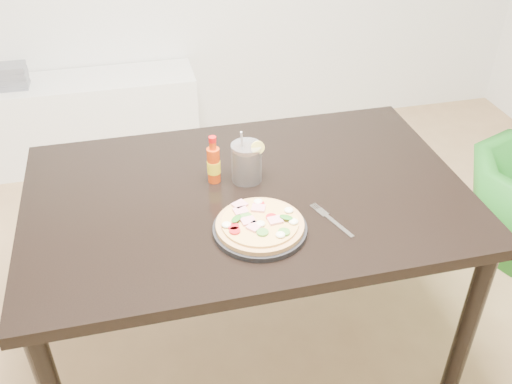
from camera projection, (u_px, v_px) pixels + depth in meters
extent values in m
cube|color=black|center=(247.00, 196.00, 1.83)|extent=(1.40, 0.90, 0.04)
cylinder|color=black|center=(466.00, 331.00, 1.86)|extent=(0.06, 0.06, 0.71)
cylinder|color=black|center=(67.00, 240.00, 2.23)|extent=(0.06, 0.06, 0.71)
cylinder|color=black|center=(372.00, 196.00, 2.48)|extent=(0.06, 0.06, 0.71)
cylinder|color=black|center=(260.00, 229.00, 1.65)|extent=(0.27, 0.27, 0.02)
cylinder|color=tan|center=(260.00, 225.00, 1.64)|extent=(0.26, 0.26, 0.01)
cylinder|color=tan|center=(260.00, 222.00, 1.63)|extent=(0.22, 0.22, 0.01)
cube|color=pink|center=(240.00, 205.00, 1.69)|extent=(0.05, 0.05, 0.01)
cube|color=pink|center=(275.00, 220.00, 1.63)|extent=(0.04, 0.04, 0.01)
cube|color=pink|center=(258.00, 208.00, 1.68)|extent=(0.05, 0.05, 0.01)
cube|color=pink|center=(248.00, 221.00, 1.63)|extent=(0.04, 0.04, 0.01)
cube|color=pink|center=(255.00, 226.00, 1.61)|extent=(0.05, 0.05, 0.01)
cube|color=pink|center=(241.00, 211.00, 1.67)|extent=(0.04, 0.04, 0.01)
cylinder|color=red|center=(234.00, 227.00, 1.61)|extent=(0.03, 0.03, 0.01)
cylinder|color=red|center=(271.00, 217.00, 1.64)|extent=(0.03, 0.03, 0.01)
cylinder|color=red|center=(235.00, 231.00, 1.59)|extent=(0.03, 0.03, 0.01)
cylinder|color=red|center=(259.00, 204.00, 1.69)|extent=(0.03, 0.03, 0.01)
cylinder|color=#427F2A|center=(284.00, 232.00, 1.59)|extent=(0.03, 0.03, 0.01)
cylinder|color=#427F2A|center=(246.00, 216.00, 1.65)|extent=(0.03, 0.03, 0.01)
cylinder|color=#427F2A|center=(263.00, 232.00, 1.59)|extent=(0.03, 0.03, 0.01)
ellipsoid|color=white|center=(293.00, 222.00, 1.62)|extent=(0.03, 0.03, 0.01)
ellipsoid|color=white|center=(289.00, 210.00, 1.67)|extent=(0.03, 0.03, 0.01)
ellipsoid|color=white|center=(280.00, 235.00, 1.58)|extent=(0.03, 0.03, 0.01)
ellipsoid|color=white|center=(260.00, 224.00, 1.62)|extent=(0.03, 0.03, 0.01)
ellipsoid|color=white|center=(226.00, 225.00, 1.61)|extent=(0.03, 0.03, 0.01)
ellipsoid|color=white|center=(258.00, 202.00, 1.70)|extent=(0.03, 0.03, 0.01)
ellipsoid|color=#216818|center=(236.00, 219.00, 1.62)|extent=(0.04, 0.04, 0.00)
ellipsoid|color=#216818|center=(286.00, 217.00, 1.63)|extent=(0.05, 0.04, 0.00)
cylinder|color=#C73A0B|center=(214.00, 165.00, 1.83)|extent=(0.05, 0.05, 0.12)
cylinder|color=yellow|center=(214.00, 167.00, 1.83)|extent=(0.04, 0.04, 0.04)
cylinder|color=#C73A0B|center=(213.00, 145.00, 1.79)|extent=(0.02, 0.02, 0.03)
cylinder|color=red|center=(212.00, 139.00, 1.78)|extent=(0.02, 0.02, 0.02)
cylinder|color=black|center=(247.00, 164.00, 1.84)|extent=(0.09, 0.09, 0.11)
cylinder|color=silver|center=(247.00, 162.00, 1.84)|extent=(0.10, 0.10, 0.13)
cylinder|color=#F2E059|center=(258.00, 148.00, 1.79)|extent=(0.04, 0.01, 0.04)
cylinder|color=#B2B2B7|center=(243.00, 151.00, 1.82)|extent=(0.03, 0.06, 0.17)
cube|color=silver|center=(339.00, 226.00, 1.67)|extent=(0.05, 0.12, 0.00)
cube|color=silver|center=(322.00, 212.00, 1.72)|extent=(0.04, 0.05, 0.00)
cube|color=silver|center=(313.00, 208.00, 1.74)|extent=(0.01, 0.03, 0.00)
cube|color=silver|center=(315.00, 207.00, 1.74)|extent=(0.01, 0.03, 0.00)
cube|color=silver|center=(316.00, 207.00, 1.75)|extent=(0.01, 0.03, 0.00)
cube|color=silver|center=(318.00, 206.00, 1.75)|extent=(0.01, 0.03, 0.00)
cube|color=white|center=(73.00, 122.00, 3.25)|extent=(1.40, 0.34, 0.50)
cube|color=slate|center=(16.00, 86.00, 3.04)|extent=(0.14, 0.12, 0.01)
cube|color=slate|center=(15.00, 84.00, 3.03)|extent=(0.14, 0.12, 0.01)
cube|color=slate|center=(15.00, 83.00, 3.02)|extent=(0.14, 0.12, 0.01)
cube|color=slate|center=(14.00, 81.00, 3.02)|extent=(0.14, 0.12, 0.01)
cube|color=slate|center=(14.00, 79.00, 3.01)|extent=(0.14, 0.12, 0.01)
cube|color=slate|center=(13.00, 77.00, 3.01)|extent=(0.14, 0.12, 0.01)
cube|color=slate|center=(13.00, 75.00, 3.00)|extent=(0.14, 0.12, 0.01)
cube|color=slate|center=(12.00, 73.00, 2.99)|extent=(0.14, 0.12, 0.01)
cube|color=slate|center=(12.00, 72.00, 2.99)|extent=(0.14, 0.12, 0.01)
cube|color=slate|center=(11.00, 70.00, 2.98)|extent=(0.14, 0.12, 0.01)
cube|color=slate|center=(11.00, 68.00, 2.98)|extent=(0.14, 0.12, 0.01)
cube|color=slate|center=(10.00, 66.00, 2.97)|extent=(0.14, 0.12, 0.01)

